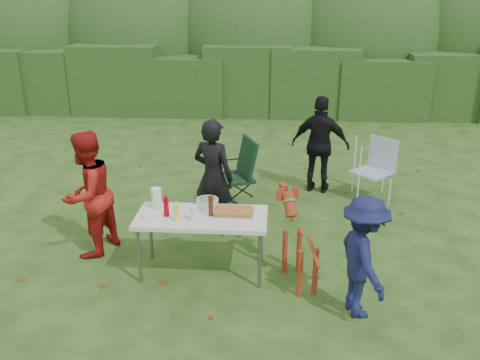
# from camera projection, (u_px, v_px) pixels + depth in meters

# --- Properties ---
(ground) EXTENTS (80.00, 80.00, 0.00)m
(ground) POSITION_uv_depth(u_px,v_px,m) (210.00, 272.00, 6.05)
(ground) COLOR #1E4211
(hedge_row) EXTENTS (22.00, 1.40, 1.70)m
(hedge_row) POSITION_uv_depth(u_px,v_px,m) (248.00, 81.00, 13.18)
(hedge_row) COLOR #23471C
(hedge_row) RESTS_ON ground
(shrub_backdrop) EXTENTS (20.00, 2.60, 3.20)m
(shrub_backdrop) POSITION_uv_depth(u_px,v_px,m) (251.00, 44.00, 14.39)
(shrub_backdrop) COLOR #3D6628
(shrub_backdrop) RESTS_ON ground
(folding_table) EXTENTS (1.50, 0.70, 0.74)m
(folding_table) POSITION_uv_depth(u_px,v_px,m) (202.00, 220.00, 5.81)
(folding_table) COLOR silver
(folding_table) RESTS_ON ground
(person_cook) EXTENTS (0.69, 0.59, 1.60)m
(person_cook) POSITION_uv_depth(u_px,v_px,m) (213.00, 177.00, 6.79)
(person_cook) COLOR black
(person_cook) RESTS_ON ground
(person_red_jacket) EXTENTS (0.83, 0.94, 1.60)m
(person_red_jacket) POSITION_uv_depth(u_px,v_px,m) (88.00, 194.00, 6.23)
(person_red_jacket) COLOR #A61815
(person_red_jacket) RESTS_ON ground
(person_black_puffy) EXTENTS (1.00, 0.61, 1.59)m
(person_black_puffy) POSITION_uv_depth(u_px,v_px,m) (320.00, 145.00, 8.15)
(person_black_puffy) COLOR black
(person_black_puffy) RESTS_ON ground
(child) EXTENTS (0.68, 0.94, 1.30)m
(child) POSITION_uv_depth(u_px,v_px,m) (363.00, 257.00, 5.09)
(child) COLOR #131946
(child) RESTS_ON ground
(dog) EXTENTS (0.70, 1.09, 0.97)m
(dog) POSITION_uv_depth(u_px,v_px,m) (300.00, 245.00, 5.67)
(dog) COLOR #96331A
(dog) RESTS_ON ground
(camping_chair) EXTENTS (0.88, 0.88, 1.07)m
(camping_chair) POSITION_uv_depth(u_px,v_px,m) (232.00, 174.00, 7.63)
(camping_chair) COLOR black
(camping_chair) RESTS_ON ground
(lawn_chair) EXTENTS (0.81, 0.81, 0.97)m
(lawn_chair) POSITION_uv_depth(u_px,v_px,m) (372.00, 170.00, 7.96)
(lawn_chair) COLOR #3A59B2
(lawn_chair) RESTS_ON ground
(food_tray) EXTENTS (0.45, 0.30, 0.02)m
(food_tray) POSITION_uv_depth(u_px,v_px,m) (234.00, 213.00, 5.84)
(food_tray) COLOR #B7B7BA
(food_tray) RESTS_ON folding_table
(focaccia_bread) EXTENTS (0.40, 0.26, 0.04)m
(focaccia_bread) POSITION_uv_depth(u_px,v_px,m) (234.00, 211.00, 5.83)
(focaccia_bread) COLOR #AD6E2D
(focaccia_bread) RESTS_ON food_tray
(mustard_bottle) EXTENTS (0.06, 0.06, 0.20)m
(mustard_bottle) POSITION_uv_depth(u_px,v_px,m) (177.00, 213.00, 5.63)
(mustard_bottle) COLOR #FFF933
(mustard_bottle) RESTS_ON folding_table
(ketchup_bottle) EXTENTS (0.06, 0.06, 0.22)m
(ketchup_bottle) POSITION_uv_depth(u_px,v_px,m) (166.00, 207.00, 5.75)
(ketchup_bottle) COLOR #A70010
(ketchup_bottle) RESTS_ON folding_table
(beer_bottle) EXTENTS (0.06, 0.06, 0.24)m
(beer_bottle) POSITION_uv_depth(u_px,v_px,m) (211.00, 206.00, 5.75)
(beer_bottle) COLOR #47230F
(beer_bottle) RESTS_ON folding_table
(paper_towel_roll) EXTENTS (0.12, 0.12, 0.26)m
(paper_towel_roll) POSITION_uv_depth(u_px,v_px,m) (157.00, 199.00, 5.92)
(paper_towel_roll) COLOR white
(paper_towel_roll) RESTS_ON folding_table
(cup_stack) EXTENTS (0.08, 0.08, 0.18)m
(cup_stack) POSITION_uv_depth(u_px,v_px,m) (194.00, 213.00, 5.64)
(cup_stack) COLOR white
(cup_stack) RESTS_ON folding_table
(pasta_bowl) EXTENTS (0.26, 0.26, 0.10)m
(pasta_bowl) POSITION_uv_depth(u_px,v_px,m) (207.00, 203.00, 6.01)
(pasta_bowl) COLOR silver
(pasta_bowl) RESTS_ON folding_table
(plate_stack) EXTENTS (0.24, 0.24, 0.05)m
(plate_stack) POSITION_uv_depth(u_px,v_px,m) (153.00, 215.00, 5.75)
(plate_stack) COLOR white
(plate_stack) RESTS_ON folding_table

